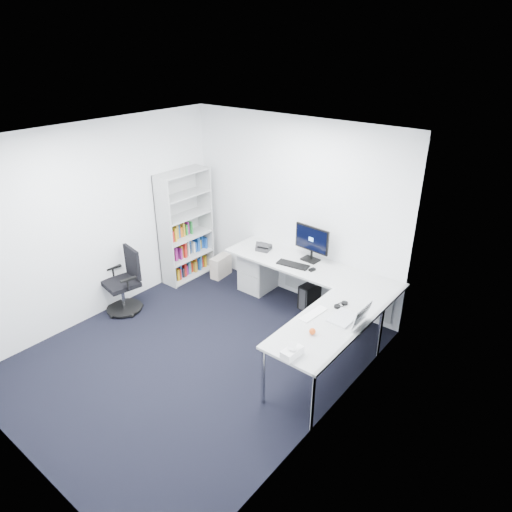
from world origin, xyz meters
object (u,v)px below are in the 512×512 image
Objects in this scene: monitor at (311,243)px; laptop at (344,309)px; l_desk at (295,299)px; bookshelf at (186,226)px; task_chair at (121,282)px.

monitor is 1.52m from laptop.
bookshelf reaches higher than l_desk.
l_desk is 2.24m from bookshelf.
laptop is (1.10, -1.03, -0.14)m from monitor.
bookshelf reaches higher than laptop.
task_chair is at bearing -134.10° from monitor.
l_desk is 4.68× the size of monitor.
bookshelf is 3.25× the size of monitor.
l_desk is at bearing 42.46° from task_chair.
bookshelf is 1.42m from task_chair.
monitor is at bearing 100.23° from l_desk.
l_desk is 2.49m from task_chair.
l_desk is 0.82m from monitor.
monitor is (-0.09, 0.51, 0.64)m from l_desk.
bookshelf is 1.89× the size of task_chair.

